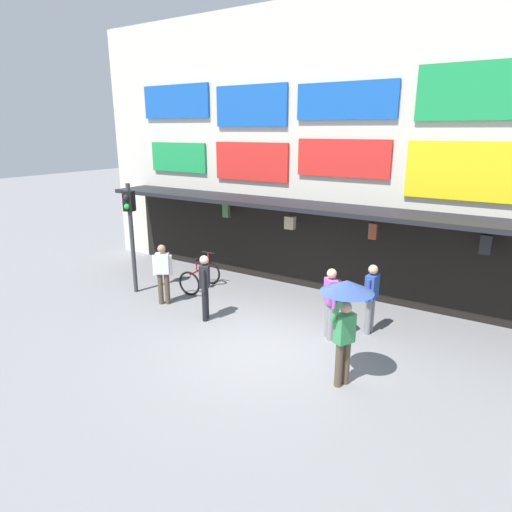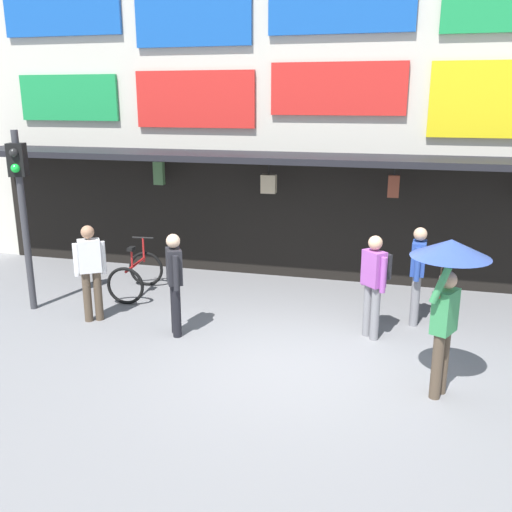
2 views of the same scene
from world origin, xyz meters
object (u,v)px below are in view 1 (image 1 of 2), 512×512
at_px(pedestrian_with_umbrella, 346,303).
at_px(pedestrian_in_white, 332,298).
at_px(pedestrian_in_yellow, 163,271).
at_px(traffic_light_near, 130,221).
at_px(pedestrian_in_purple, 371,295).
at_px(bicycle_parked, 200,277).
at_px(pedestrian_in_red, 205,284).

xyz_separation_m(pedestrian_with_umbrella, pedestrian_in_white, (-0.95, 1.66, -0.66)).
bearing_deg(pedestrian_in_white, pedestrian_in_yellow, -173.86).
relative_size(traffic_light_near, pedestrian_in_white, 1.90).
bearing_deg(pedestrian_in_yellow, pedestrian_with_umbrella, -11.61).
bearing_deg(pedestrian_in_white, pedestrian_in_purple, 48.91).
distance_m(bicycle_parked, pedestrian_in_yellow, 1.53).
bearing_deg(pedestrian_in_white, pedestrian_with_umbrella, -60.29).
bearing_deg(pedestrian_in_purple, bicycle_parked, 178.31).
height_order(pedestrian_in_purple, pedestrian_in_white, same).
relative_size(pedestrian_with_umbrella, pedestrian_in_white, 1.24).
xyz_separation_m(bicycle_parked, pedestrian_in_red, (1.50, -1.62, 0.55)).
distance_m(pedestrian_in_purple, pedestrian_in_white, 1.01).
height_order(bicycle_parked, pedestrian_in_purple, pedestrian_in_purple).
relative_size(pedestrian_with_umbrella, pedestrian_in_yellow, 1.24).
height_order(traffic_light_near, pedestrian_in_white, traffic_light_near).
distance_m(traffic_light_near, bicycle_parked, 2.58).
xyz_separation_m(bicycle_parked, pedestrian_with_umbrella, (5.52, -2.57, 1.25)).
xyz_separation_m(pedestrian_in_purple, pedestrian_in_red, (-3.73, -1.46, 0.00)).
distance_m(pedestrian_with_umbrella, pedestrian_in_purple, 2.53).
xyz_separation_m(pedestrian_in_purple, pedestrian_in_white, (-0.66, -0.76, 0.04)).
bearing_deg(bicycle_parked, pedestrian_in_red, -47.11).
xyz_separation_m(pedestrian_in_yellow, pedestrian_in_purple, (5.35, 1.26, 0.00)).
bearing_deg(bicycle_parked, pedestrian_with_umbrella, -24.99).
bearing_deg(traffic_light_near, pedestrian_in_white, 2.66).
bearing_deg(pedestrian_in_purple, traffic_light_near, -171.20).
bearing_deg(pedestrian_with_umbrella, pedestrian_in_white, 119.71).
distance_m(pedestrian_with_umbrella, pedestrian_in_white, 2.02).
height_order(pedestrian_in_yellow, pedestrian_in_white, same).
xyz_separation_m(pedestrian_with_umbrella, pedestrian_in_red, (-4.02, 0.96, -0.69)).
height_order(pedestrian_with_umbrella, pedestrian_in_white, pedestrian_with_umbrella).
relative_size(pedestrian_with_umbrella, pedestrian_in_red, 1.24).
distance_m(traffic_light_near, pedestrian_with_umbrella, 7.16).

